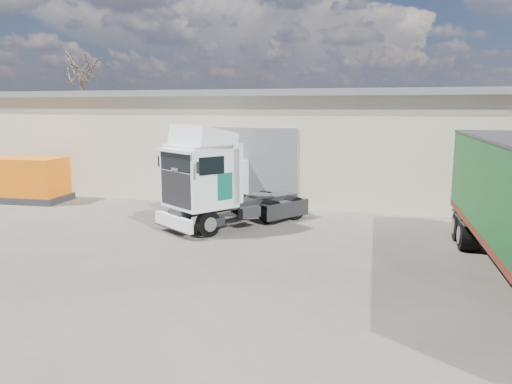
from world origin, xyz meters
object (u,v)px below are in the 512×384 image
(panel_van, at_px, (220,182))
(orange_skip, at_px, (31,182))
(bare_tree, at_px, (80,59))
(tractor_unit, at_px, (216,185))

(panel_van, distance_m, orange_skip, 9.30)
(bare_tree, relative_size, panel_van, 1.71)
(bare_tree, xyz_separation_m, orange_skip, (5.31, -11.95, -7.00))
(tractor_unit, relative_size, panel_van, 1.06)
(orange_skip, bearing_deg, tractor_unit, -17.64)
(tractor_unit, height_order, panel_van, tractor_unit)
(tractor_unit, distance_m, orange_skip, 10.79)
(panel_van, bearing_deg, orange_skip, -149.03)
(panel_van, xyz_separation_m, orange_skip, (-9.17, -1.54, -0.17))
(panel_van, bearing_deg, tractor_unit, -49.88)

